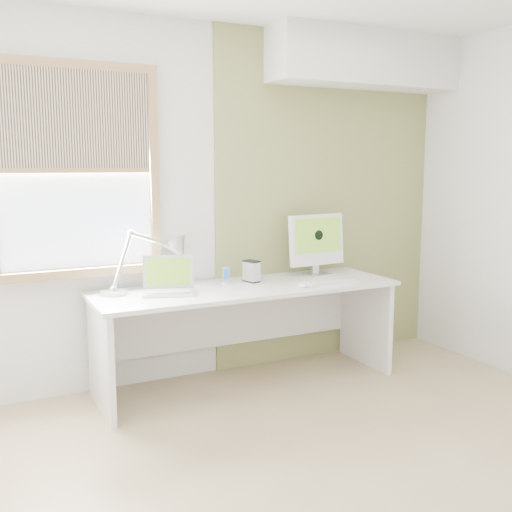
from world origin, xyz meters
TOP-DOWN VIEW (x-y plane):
  - room at (0.00, 0.00)m, footprint 4.04×3.54m
  - accent_wall at (1.00, 1.74)m, footprint 2.00×0.02m
  - soffit at (1.20, 1.57)m, footprint 1.60×0.40m
  - window at (-1.00, 1.71)m, footprint 1.20×0.14m
  - desk at (0.09, 1.44)m, footprint 2.20×0.70m
  - desk_lamp at (-0.42, 1.63)m, footprint 0.77×0.39m
  - laptop at (-0.47, 1.44)m, footprint 0.41×0.37m
  - phone_dock at (-0.01, 1.51)m, footprint 0.07×0.07m
  - external_drive at (0.19, 1.51)m, footprint 0.10×0.14m
  - imac at (0.77, 1.54)m, footprint 0.49×0.17m
  - keyboard at (0.71, 1.21)m, footprint 0.40×0.12m
  - mouse at (0.43, 1.17)m, footprint 0.09×0.12m

SIDE VIEW (x-z plane):
  - desk at x=0.09m, z-range 0.17..0.90m
  - keyboard at x=0.71m, z-range 0.73..0.75m
  - mouse at x=0.43m, z-range 0.73..0.76m
  - phone_dock at x=-0.01m, z-range 0.70..0.83m
  - laptop at x=-0.47m, z-range 0.67..0.91m
  - external_drive at x=0.19m, z-range 0.73..0.89m
  - desk_lamp at x=-0.42m, z-range 0.74..1.16m
  - imac at x=0.77m, z-range 0.76..1.23m
  - room at x=0.00m, z-range -0.02..2.62m
  - accent_wall at x=1.00m, z-range 0.00..2.60m
  - window at x=-1.00m, z-range 0.83..2.25m
  - soffit at x=1.20m, z-range 2.19..2.61m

